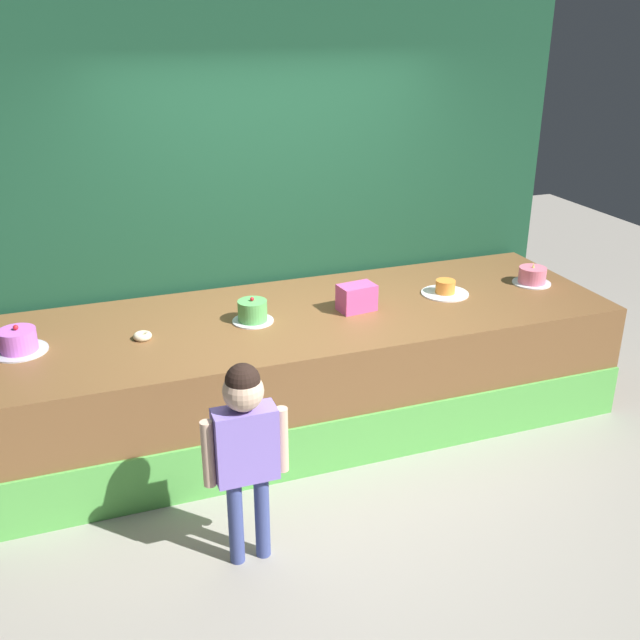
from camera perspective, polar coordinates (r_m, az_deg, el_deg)
name	(u,v)px	position (r m, az deg, el deg)	size (l,w,h in m)	color
ground_plane	(339,468)	(4.83, 1.52, -11.47)	(12.00, 12.00, 0.00)	gray
stage_platform	(305,367)	(5.18, -1.21, -3.71)	(4.29, 1.40, 0.82)	brown
curtain_backdrop	(269,199)	(5.55, -4.00, 9.36)	(4.63, 0.08, 2.87)	#19472D
child_figure	(245,438)	(3.74, -5.83, -9.13)	(0.45, 0.21, 1.16)	#3F4C8C
pink_box	(357,298)	(5.05, 2.87, 1.76)	(0.25, 0.16, 0.18)	#E1509A
donut	(143,336)	(4.75, -13.65, -1.22)	(0.12, 0.12, 0.04)	beige
cake_far_left	(18,341)	(4.80, -22.44, -1.56)	(0.34, 0.34, 0.18)	silver
cake_center_left	(253,312)	(4.88, -5.27, 0.64)	(0.28, 0.28, 0.17)	silver
cake_center_right	(445,289)	(5.43, 9.71, 2.39)	(0.35, 0.35, 0.11)	white
cake_far_right	(532,276)	(5.79, 16.19, 3.31)	(0.29, 0.29, 0.16)	silver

